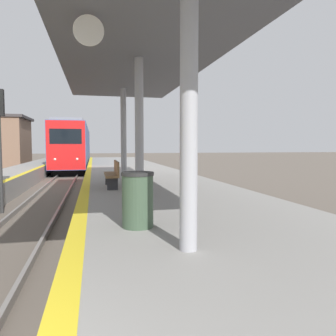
# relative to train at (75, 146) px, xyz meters

# --- Properties ---
(train) EXTENTS (2.79, 23.89, 4.44)m
(train) POSITION_rel_train_xyz_m (0.00, 0.00, 0.00)
(train) COLOR black
(train) RESTS_ON ground
(station_canopy) EXTENTS (4.44, 14.91, 4.12)m
(station_canopy) POSITION_rel_train_xyz_m (3.22, -27.23, 2.55)
(station_canopy) COLOR #99999E
(station_canopy) RESTS_ON platform_right
(trash_bin) EXTENTS (0.59, 0.59, 0.99)m
(trash_bin) POSITION_rel_train_xyz_m (2.70, -30.76, -0.86)
(trash_bin) COLOR #384C38
(trash_bin) RESTS_ON platform_right
(bench) EXTENTS (0.44, 1.89, 0.92)m
(bench) POSITION_rel_train_xyz_m (2.60, -24.94, -0.87)
(bench) COLOR brown
(bench) RESTS_ON platform_right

